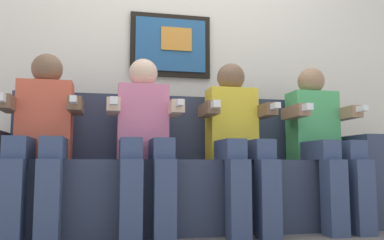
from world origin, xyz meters
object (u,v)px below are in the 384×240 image
object	(u,v)px
person_leftmost	(41,133)
person_left_center	(144,134)
person_right_center	(237,136)
person_rightmost	(322,137)
couch	(187,181)

from	to	relation	value
person_leftmost	person_left_center	size ratio (longest dim) A/B	1.00
person_right_center	person_rightmost	world-z (taller)	same
couch	person_rightmost	size ratio (longest dim) A/B	2.29
couch	person_left_center	distance (m)	0.45
person_leftmost	person_rightmost	bearing A→B (deg)	0.00
person_left_center	person_rightmost	world-z (taller)	same
person_leftmost	couch	bearing A→B (deg)	10.65
person_leftmost	person_right_center	world-z (taller)	same
couch	person_leftmost	xyz separation A→B (m)	(-0.90, -0.17, 0.29)
couch	person_rightmost	xyz separation A→B (m)	(0.90, -0.17, 0.29)
person_rightmost	person_leftmost	bearing A→B (deg)	180.00
person_left_center	person_leftmost	bearing A→B (deg)	180.00
couch	person_rightmost	world-z (taller)	person_rightmost
person_left_center	person_rightmost	xyz separation A→B (m)	(1.20, 0.00, 0.00)
person_left_center	person_rightmost	size ratio (longest dim) A/B	1.00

